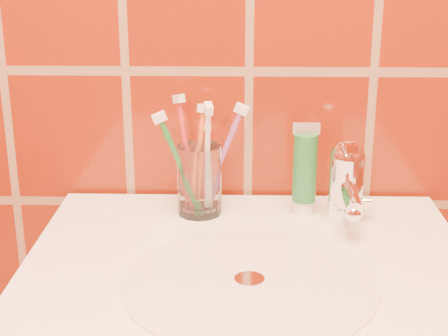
{
  "coord_description": "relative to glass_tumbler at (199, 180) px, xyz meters",
  "views": [
    {
      "loc": [
        -0.01,
        0.2,
        1.24
      ],
      "look_at": [
        -0.03,
        1.08,
        0.93
      ],
      "focal_mm": 55.0,
      "sensor_mm": 36.0,
      "label": 1
    }
  ],
  "objects": [
    {
      "name": "glass_tumbler",
      "position": [
        0.0,
        0.0,
        0.0
      ],
      "size": [
        0.07,
        0.07,
        0.1
      ],
      "primitive_type": "cylinder",
      "rotation": [
        0.0,
        0.0,
        0.16
      ],
      "color": "white",
      "rests_on": "pedestal_sink"
    },
    {
      "name": "toothpaste_tube",
      "position": [
        0.15,
        0.0,
        0.01
      ],
      "size": [
        0.04,
        0.03,
        0.14
      ],
      "rotation": [
        0.0,
        0.0,
        -0.02
      ],
      "color": "white",
      "rests_on": "pedestal_sink"
    },
    {
      "name": "toothbrush_4",
      "position": [
        0.03,
        0.0,
        0.03
      ],
      "size": [
        0.11,
        0.1,
        0.17
      ],
      "primitive_type": null,
      "rotation": [
        0.38,
        0.0,
        1.35
      ],
      "color": "#974EA7",
      "rests_on": "glass_tumbler"
    },
    {
      "name": "toothbrush_2",
      "position": [
        -0.02,
        -0.02,
        0.03
      ],
      "size": [
        0.11,
        0.1,
        0.17
      ],
      "primitive_type": null,
      "rotation": [
        0.37,
        0.0,
        -1.31
      ],
      "color": "#1F772F",
      "rests_on": "glass_tumbler"
    },
    {
      "name": "toothbrush_0",
      "position": [
        -0.02,
        0.01,
        0.03
      ],
      "size": [
        0.09,
        0.11,
        0.19
      ],
      "primitive_type": null,
      "rotation": [
        0.25,
        0.0,
        -2.54
      ],
      "color": "red",
      "rests_on": "glass_tumbler"
    },
    {
      "name": "toothbrush_1",
      "position": [
        0.01,
        -0.02,
        0.03
      ],
      "size": [
        0.05,
        0.11,
        0.19
      ],
      "primitive_type": null,
      "rotation": [
        0.24,
        0.0,
        0.19
      ],
      "color": "white",
      "rests_on": "glass_tumbler"
    },
    {
      "name": "faucet",
      "position": [
        0.21,
        -0.03,
        0.01
      ],
      "size": [
        0.05,
        0.11,
        0.12
      ],
      "color": "white",
      "rests_on": "pedestal_sink"
    },
    {
      "name": "toothbrush_3",
      "position": [
        -0.0,
        0.02,
        0.03
      ],
      "size": [
        0.07,
        0.1,
        0.17
      ],
      "primitive_type": null,
      "rotation": [
        0.22,
        0.0,
        2.74
      ],
      "color": "orange",
      "rests_on": "glass_tumbler"
    }
  ]
}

